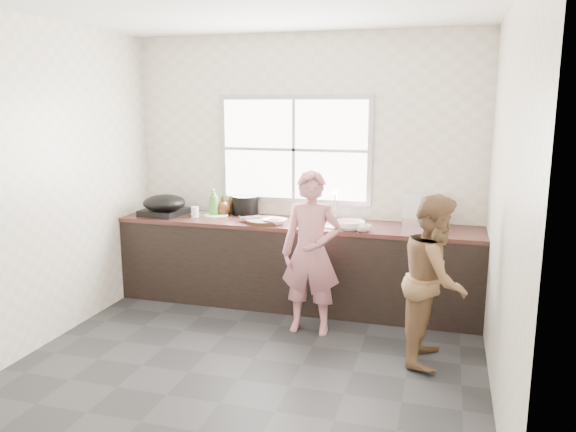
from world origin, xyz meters
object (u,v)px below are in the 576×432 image
(black_pot, at_px, (245,205))
(bottle_brown_tall, at_px, (230,205))
(bowl_held, at_px, (362,227))
(bowl_mince, at_px, (275,221))
(pot_lid_left, at_px, (202,214))
(burner, at_px, (164,212))
(person_side, at_px, (435,279))
(dish_rack, at_px, (427,209))
(cutting_board, at_px, (264,221))
(bowl_crabs, at_px, (350,226))
(bottle_brown_short, at_px, (223,207))
(woman, at_px, (311,258))
(glass_jar, at_px, (195,212))
(plate_food, at_px, (216,215))
(bottle_green, at_px, (214,202))
(wok, at_px, (164,203))
(pot_lid_right, at_px, (219,216))

(black_pot, distance_m, bottle_brown_tall, 0.17)
(bowl_held, relative_size, bottle_brown_tall, 1.20)
(bowl_mince, bearing_deg, pot_lid_left, 164.81)
(burner, bearing_deg, person_side, -17.50)
(bowl_held, distance_m, dish_rack, 0.72)
(cutting_board, distance_m, bowl_crabs, 0.87)
(bottle_brown_short, bearing_deg, pot_lid_left, -173.69)
(woman, bearing_deg, glass_jar, 157.03)
(woman, height_order, plate_food, woman)
(bottle_green, relative_size, burner, 0.71)
(glass_jar, distance_m, pot_lid_left, 0.16)
(person_side, bearing_deg, wok, 77.66)
(wok, height_order, dish_rack, dish_rack)
(person_side, bearing_deg, bottle_brown_short, 69.01)
(bowl_crabs, bearing_deg, bottle_green, 170.28)
(bowl_held, bearing_deg, dish_rack, 38.17)
(woman, bearing_deg, black_pot, 136.70)
(cutting_board, bearing_deg, dish_rack, 12.88)
(bottle_green, relative_size, glass_jar, 2.59)
(bowl_mince, xyz_separation_m, bottle_green, (-0.73, 0.21, 0.12))
(glass_jar, bearing_deg, wok, -173.30)
(bowl_crabs, relative_size, black_pot, 0.78)
(dish_rack, bearing_deg, bowl_crabs, -141.28)
(cutting_board, xyz_separation_m, glass_jar, (-0.77, 0.06, 0.04))
(cutting_board, distance_m, plate_food, 0.61)
(glass_jar, bearing_deg, pot_lid_right, 24.00)
(burner, bearing_deg, black_pot, 17.11)
(burner, bearing_deg, bottle_green, 8.77)
(person_side, relative_size, cutting_board, 3.68)
(bowl_crabs, relative_size, plate_food, 0.86)
(black_pot, bearing_deg, bottle_green, -149.10)
(person_side, bearing_deg, dish_rack, 10.05)
(bowl_held, height_order, bottle_brown_short, bottle_brown_short)
(pot_lid_right, bearing_deg, glass_jar, -156.00)
(plate_food, xyz_separation_m, pot_lid_left, (-0.18, 0.05, -0.00))
(bowl_held, bearing_deg, bottle_brown_short, 167.90)
(bottle_green, xyz_separation_m, burner, (-0.54, -0.08, -0.11))
(bowl_crabs, distance_m, pot_lid_right, 1.43)
(bottle_brown_short, relative_size, wok, 0.43)
(woman, distance_m, bottle_brown_short, 1.37)
(pot_lid_left, bearing_deg, bottle_green, -10.04)
(wok, relative_size, pot_lid_right, 1.98)
(person_side, distance_m, wok, 2.89)
(bottle_green, bearing_deg, burner, -171.23)
(black_pot, bearing_deg, dish_rack, 0.00)
(plate_food, bearing_deg, bowl_mince, -15.54)
(person_side, height_order, pot_lid_left, person_side)
(bowl_crabs, distance_m, dish_rack, 0.80)
(bottle_green, height_order, burner, bottle_green)
(burner, bearing_deg, wok, -57.48)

